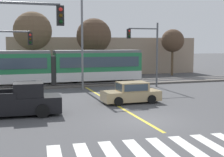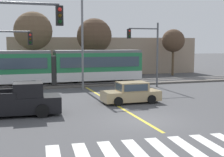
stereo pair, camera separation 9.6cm
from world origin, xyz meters
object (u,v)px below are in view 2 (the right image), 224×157
object	(u,v)px
bare_tree_east	(94,36)
traffic_light_far_right	(148,46)
light_rail_tram	(52,66)
bare_tree_west	(33,31)
pickup_truck	(17,102)
sedan_crossing	(131,93)
traffic_light_near_left	(8,45)
bare_tree_far_east	(173,41)
street_lamp_centre	(85,32)

from	to	relation	value
bare_tree_east	traffic_light_far_right	bearing A→B (deg)	-71.01
light_rail_tram	bare_tree_west	distance (m)	6.53
pickup_truck	traffic_light_far_right	bearing A→B (deg)	34.73
sedan_crossing	bare_tree_west	size ratio (longest dim) A/B	0.53
traffic_light_near_left	bare_tree_west	world-z (taller)	bare_tree_west
pickup_truck	bare_tree_far_east	xyz separation A→B (m)	(20.43, 18.13, 3.80)
traffic_light_far_right	bare_tree_west	xyz separation A→B (m)	(-10.18, 9.01, 1.64)
traffic_light_far_right	bare_tree_west	distance (m)	13.69
sedan_crossing	bare_tree_east	distance (m)	16.45
pickup_truck	light_rail_tram	bearing A→B (deg)	73.57
bare_tree_west	bare_tree_east	bearing A→B (deg)	-1.36
pickup_truck	traffic_light_far_right	size ratio (longest dim) A/B	0.87
sedan_crossing	bare_tree_east	bearing A→B (deg)	85.02
traffic_light_near_left	bare_tree_far_east	world-z (taller)	traffic_light_near_left
sedan_crossing	bare_tree_far_east	size ratio (longest dim) A/B	0.68
street_lamp_centre	bare_tree_far_east	size ratio (longest dim) A/B	1.54
light_rail_tram	pickup_truck	size ratio (longest dim) A/B	3.37
bare_tree_west	street_lamp_centre	bearing A→B (deg)	-64.46
traffic_light_near_left	traffic_light_far_right	size ratio (longest dim) A/B	1.01
bare_tree_far_east	light_rail_tram	bearing A→B (deg)	-161.13
bare_tree_east	bare_tree_far_east	world-z (taller)	bare_tree_east
pickup_truck	bare_tree_west	bearing A→B (deg)	82.78
light_rail_tram	bare_tree_east	distance (m)	8.25
bare_tree_west	pickup_truck	bearing A→B (deg)	-97.22
light_rail_tram	street_lamp_centre	bearing A→B (deg)	-51.09
street_lamp_centre	bare_tree_east	xyz separation A→B (m)	(3.09, 8.29, -0.20)
street_lamp_centre	bare_tree_west	bearing A→B (deg)	115.54
sedan_crossing	pickup_truck	world-z (taller)	pickup_truck
traffic_light_near_left	traffic_light_far_right	world-z (taller)	traffic_light_near_left
traffic_light_near_left	bare_tree_west	size ratio (longest dim) A/B	0.80
light_rail_tram	traffic_light_near_left	size ratio (longest dim) A/B	2.91
sedan_crossing	traffic_light_far_right	world-z (taller)	traffic_light_far_right
bare_tree_west	bare_tree_far_east	world-z (taller)	bare_tree_west
traffic_light_far_right	street_lamp_centre	world-z (taller)	street_lamp_centre
bare_tree_east	pickup_truck	bearing A→B (deg)	-118.23
light_rail_tram	bare_tree_west	bearing A→B (deg)	105.27
sedan_crossing	traffic_light_far_right	bearing A→B (deg)	57.46
pickup_truck	bare_tree_far_east	size ratio (longest dim) A/B	0.89
pickup_truck	bare_tree_west	distance (m)	18.41
sedan_crossing	street_lamp_centre	xyz separation A→B (m)	(-1.71, 7.47, 4.70)
pickup_truck	traffic_light_near_left	distance (m)	5.85
sedan_crossing	pickup_truck	distance (m)	8.17
bare_tree_east	sedan_crossing	bearing A→B (deg)	-94.98
street_lamp_centre	traffic_light_far_right	bearing A→B (deg)	-5.11
pickup_truck	street_lamp_centre	distance (m)	11.99
traffic_light_near_left	traffic_light_far_right	bearing A→B (deg)	46.31
street_lamp_centre	bare_tree_west	world-z (taller)	street_lamp_centre
bare_tree_west	bare_tree_far_east	size ratio (longest dim) A/B	1.28
traffic_light_near_left	sedan_crossing	bearing A→B (deg)	37.63
light_rail_tram	traffic_light_near_left	world-z (taller)	traffic_light_near_left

